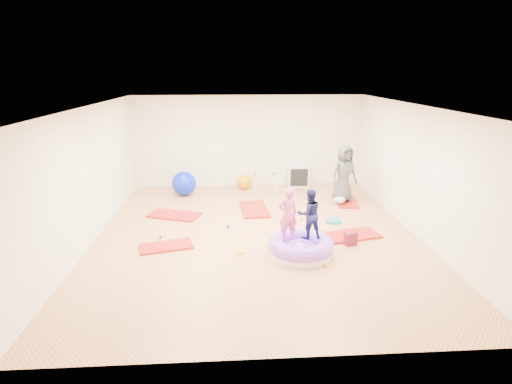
{
  "coord_description": "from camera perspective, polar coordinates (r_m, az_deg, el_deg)",
  "views": [
    {
      "loc": [
        -0.53,
        -8.2,
        3.5
      ],
      "look_at": [
        0.0,
        0.3,
        0.9
      ],
      "focal_mm": 28.0,
      "sensor_mm": 36.0,
      "label": 1
    }
  ],
  "objects": [
    {
      "name": "backpack",
      "position": [
        8.59,
        13.36,
        -6.52
      ],
      "size": [
        0.28,
        0.21,
        0.29
      ],
      "primitive_type": "cube",
      "rotation": [
        0.0,
        0.0,
        0.27
      ],
      "color": "#A30B2C",
      "rests_on": "ground"
    },
    {
      "name": "exercise_ball_blue",
      "position": [
        11.78,
        -10.25,
        1.22
      ],
      "size": [
        0.71,
        0.71,
        0.71
      ],
      "primitive_type": "sphere",
      "color": "#091EDA",
      "rests_on": "ground"
    },
    {
      "name": "gym_mat_right",
      "position": [
        9.08,
        13.47,
        -6.02
      ],
      "size": [
        1.33,
        0.87,
        0.05
      ],
      "primitive_type": "cube",
      "rotation": [
        0.0,
        0.0,
        0.23
      ],
      "color": "#A72B0A",
      "rests_on": "ground"
    },
    {
      "name": "exercise_ball_orange",
      "position": [
        12.25,
        -1.71,
        1.46
      ],
      "size": [
        0.45,
        0.45,
        0.45
      ],
      "primitive_type": "sphere",
      "color": "orange",
      "rests_on": "ground"
    },
    {
      "name": "cube_shelf",
      "position": [
        12.58,
        6.07,
        2.24
      ],
      "size": [
        0.64,
        0.31,
        0.64
      ],
      "color": "silver",
      "rests_on": "ground"
    },
    {
      "name": "balance_disc",
      "position": [
        9.77,
        10.99,
        -4.1
      ],
      "size": [
        0.36,
        0.36,
        0.08
      ],
      "primitive_type": "cylinder",
      "color": "teal",
      "rests_on": "ground"
    },
    {
      "name": "yellow_toy",
      "position": [
        8.09,
        -2.29,
        -8.57
      ],
      "size": [
        0.21,
        0.21,
        0.03
      ],
      "primitive_type": "cylinder",
      "color": "orange",
      "rests_on": "ground"
    },
    {
      "name": "room",
      "position": [
        8.48,
        0.13,
        2.64
      ],
      "size": [
        7.01,
        8.01,
        2.81
      ],
      "color": "tan",
      "rests_on": "ground"
    },
    {
      "name": "child_navy",
      "position": [
        7.82,
        7.62,
        -2.77
      ],
      "size": [
        0.55,
        0.46,
        1.0
      ],
      "primitive_type": "imported",
      "rotation": [
        0.0,
        0.0,
        3.31
      ],
      "color": "#141845",
      "rests_on": "inflatable_cushion"
    },
    {
      "name": "gym_mat_mid_left",
      "position": [
        10.23,
        -11.6,
        -3.23
      ],
      "size": [
        1.39,
        1.01,
        0.05
      ],
      "primitive_type": "cube",
      "rotation": [
        0.0,
        0.0,
        -0.34
      ],
      "color": "#A72B0A",
      "rests_on": "ground"
    },
    {
      "name": "ball_pit_balls",
      "position": [
        9.19,
        -1.66,
        -5.17
      ],
      "size": [
        3.39,
        3.71,
        0.07
      ],
      "color": "orange",
      "rests_on": "ground"
    },
    {
      "name": "infant",
      "position": [
        11.02,
        11.9,
        -1.13
      ],
      "size": [
        0.33,
        0.33,
        0.19
      ],
      "color": "#96C6D7",
      "rests_on": "gym_mat_rear_right"
    },
    {
      "name": "gym_mat_rear_right",
      "position": [
        11.32,
        12.82,
        -1.35
      ],
      "size": [
        0.68,
        1.15,
        0.05
      ],
      "primitive_type": "cube",
      "rotation": [
        0.0,
        0.0,
        1.44
      ],
      "color": "#A72B0A",
      "rests_on": "ground"
    },
    {
      "name": "adult_caregiver",
      "position": [
        11.11,
        12.45,
        2.62
      ],
      "size": [
        0.88,
        0.73,
        1.55
      ],
      "primitive_type": "imported",
      "rotation": [
        0.0,
        0.0,
        0.36
      ],
      "color": "#434347",
      "rests_on": "gym_mat_rear_right"
    },
    {
      "name": "child_pink",
      "position": [
        7.68,
        4.59,
        -2.83
      ],
      "size": [
        0.44,
        0.34,
        1.06
      ],
      "primitive_type": "imported",
      "rotation": [
        0.0,
        0.0,
        3.39
      ],
      "color": "#DC4A8C",
      "rests_on": "inflatable_cushion"
    },
    {
      "name": "gym_mat_front_left",
      "position": [
        8.52,
        -12.71,
        -7.57
      ],
      "size": [
        1.17,
        0.79,
        0.04
      ],
      "primitive_type": "cube",
      "rotation": [
        0.0,
        0.0,
        0.26
      ],
      "color": "#A72B0A",
      "rests_on": "ground"
    },
    {
      "name": "inflatable_cushion",
      "position": [
        7.99,
        6.4,
        -7.84
      ],
      "size": [
        1.3,
        1.3,
        0.41
      ],
      "rotation": [
        0.0,
        0.0,
        -0.25
      ],
      "color": "silver",
      "rests_on": "ground"
    },
    {
      "name": "gym_mat_center_back",
      "position": [
        10.44,
        -0.24,
        -2.45
      ],
      "size": [
        0.75,
        1.35,
        0.05
      ],
      "primitive_type": "cube",
      "rotation": [
        0.0,
        0.0,
        1.65
      ],
      "color": "#A72B0A",
      "rests_on": "ground"
    },
    {
      "name": "infant_play_gym",
      "position": [
        11.91,
        1.2,
        1.82
      ],
      "size": [
        0.75,
        0.71,
        0.58
      ],
      "rotation": [
        0.0,
        0.0,
        0.3
      ],
      "color": "silver",
      "rests_on": "ground"
    }
  ]
}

